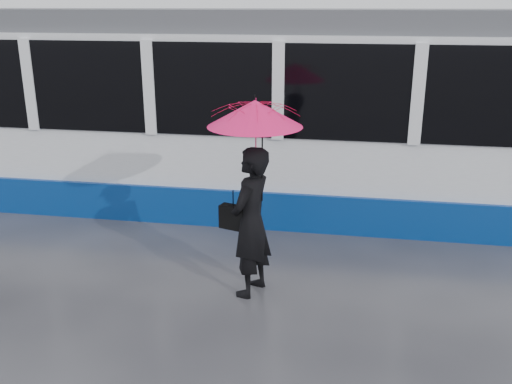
# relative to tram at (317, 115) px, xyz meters

# --- Properties ---
(ground) EXTENTS (90.00, 90.00, 0.00)m
(ground) POSITION_rel_tram_xyz_m (-0.42, -2.50, -1.64)
(ground) COLOR #2C2C31
(ground) RESTS_ON ground
(rails) EXTENTS (34.00, 1.51, 0.02)m
(rails) POSITION_rel_tram_xyz_m (-0.42, -0.00, -1.63)
(rails) COLOR #3F3D38
(rails) RESTS_ON ground
(tram) EXTENTS (26.00, 2.56, 3.35)m
(tram) POSITION_rel_tram_xyz_m (0.00, 0.00, 0.00)
(tram) COLOR white
(tram) RESTS_ON ground
(woman) EXTENTS (0.63, 0.78, 1.87)m
(woman) POSITION_rel_tram_xyz_m (-0.53, -3.32, -0.70)
(woman) COLOR black
(woman) RESTS_ON ground
(umbrella) EXTENTS (1.38, 1.38, 1.26)m
(umbrella) POSITION_rel_tram_xyz_m (-0.48, -3.32, 0.41)
(umbrella) COLOR #FB159C
(umbrella) RESTS_ON ground
(handbag) EXTENTS (0.36, 0.24, 0.47)m
(handbag) POSITION_rel_tram_xyz_m (-0.75, -3.30, -0.66)
(handbag) COLOR black
(handbag) RESTS_ON ground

